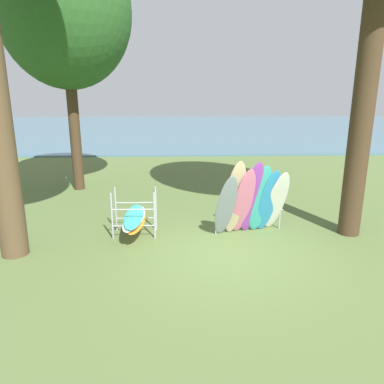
{
  "coord_description": "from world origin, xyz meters",
  "views": [
    {
      "loc": [
        -1.08,
        -7.9,
        3.72
      ],
      "look_at": [
        -0.72,
        1.66,
        1.1
      ],
      "focal_mm": 34.06,
      "sensor_mm": 36.0,
      "label": 1
    }
  ],
  "objects": [
    {
      "name": "tree_mid_behind",
      "position": [
        -5.06,
        6.33,
        6.49
      ],
      "size": [
        4.71,
        4.71,
        9.22
      ],
      "color": "#42301E",
      "rests_on": "ground"
    },
    {
      "name": "leaning_board_pile",
      "position": [
        0.82,
        1.17,
        0.97
      ],
      "size": [
        2.1,
        1.31,
        2.14
      ],
      "color": "gray",
      "rests_on": "ground"
    },
    {
      "name": "ground_plane",
      "position": [
        0.0,
        0.0,
        0.0
      ],
      "size": [
        80.0,
        80.0,
        0.0
      ],
      "primitive_type": "plane",
      "color": "#566B38"
    },
    {
      "name": "lake_water",
      "position": [
        0.0,
        31.78,
        0.05
      ],
      "size": [
        80.0,
        36.0,
        0.1
      ],
      "primitive_type": "cube",
      "color": "#477084",
      "rests_on": "ground"
    },
    {
      "name": "board_storage_rack",
      "position": [
        -2.28,
        1.4,
        0.47
      ],
      "size": [
        1.15,
        2.13,
        1.25
      ],
      "color": "#9EA0A5",
      "rests_on": "ground"
    }
  ]
}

